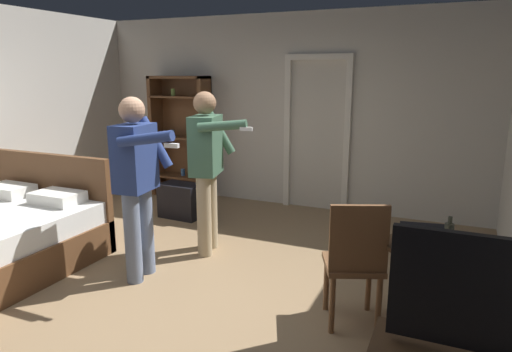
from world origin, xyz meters
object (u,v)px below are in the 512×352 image
(person_blue_shirt, at_px, (137,177))
(wooden_chair, at_px, (355,259))
(bookshelf, at_px, (182,132))
(suitcase_small, at_px, (181,200))
(bottle_on_table, at_px, (448,237))
(person_striped_shirt, at_px, (207,162))
(laptop, at_px, (423,239))
(suitcase_dark, at_px, (189,202))
(side_table, at_px, (423,275))

(person_blue_shirt, bearing_deg, wooden_chair, -1.66)
(bookshelf, distance_m, suitcase_small, 1.37)
(wooden_chair, xyz_separation_m, person_blue_shirt, (-2.00, 0.06, 0.43))
(suitcase_small, bearing_deg, wooden_chair, -29.81)
(person_blue_shirt, bearing_deg, bottle_on_table, -0.86)
(wooden_chair, distance_m, suitcase_small, 3.20)
(person_striped_shirt, distance_m, suitcase_small, 1.50)
(laptop, relative_size, wooden_chair, 0.38)
(bookshelf, height_order, laptop, bookshelf)
(laptop, distance_m, suitcase_dark, 3.67)
(person_blue_shirt, height_order, suitcase_small, person_blue_shirt)
(wooden_chair, relative_size, suitcase_dark, 2.06)
(bottle_on_table, bearing_deg, person_blue_shirt, 179.14)
(bookshelf, bearing_deg, person_striped_shirt, -50.99)
(bottle_on_table, distance_m, person_blue_shirt, 2.62)
(side_table, distance_m, bottle_on_table, 0.38)
(bookshelf, xyz_separation_m, suitcase_dark, (0.60, -0.81, -0.83))
(bookshelf, height_order, suitcase_dark, bookshelf)
(wooden_chair, bearing_deg, laptop, 7.04)
(laptop, xyz_separation_m, suitcase_small, (-3.11, 1.70, -0.53))
(person_blue_shirt, bearing_deg, person_striped_shirt, 71.75)
(bottle_on_table, distance_m, suitcase_dark, 3.83)
(person_blue_shirt, distance_m, suitcase_small, 1.97)
(bookshelf, distance_m, suitcase_dark, 1.31)
(side_table, distance_m, person_blue_shirt, 2.53)
(person_striped_shirt, bearing_deg, person_blue_shirt, -108.25)
(person_striped_shirt, xyz_separation_m, suitcase_dark, (-0.92, 1.06, -0.83))
(side_table, bearing_deg, suitcase_small, 152.11)
(side_table, relative_size, suitcase_dark, 1.46)
(suitcase_dark, relative_size, suitcase_small, 0.87)
(bookshelf, bearing_deg, laptop, -35.87)
(suitcase_small, bearing_deg, person_striped_shirt, -40.34)
(laptop, bearing_deg, wooden_chair, -172.96)
(suitcase_dark, bearing_deg, suitcase_small, -105.51)
(bookshelf, bearing_deg, wooden_chair, -40.07)
(bookshelf, height_order, person_blue_shirt, bookshelf)
(suitcase_dark, bearing_deg, bottle_on_table, -41.65)
(laptop, bearing_deg, person_striped_shirt, 159.74)
(person_blue_shirt, height_order, person_striped_shirt, person_striped_shirt)
(wooden_chair, bearing_deg, person_blue_shirt, 178.34)
(side_table, height_order, person_striped_shirt, person_striped_shirt)
(side_table, height_order, suitcase_small, side_table)
(wooden_chair, distance_m, suitcase_dark, 3.29)
(wooden_chair, height_order, suitcase_small, wooden_chair)
(bookshelf, bearing_deg, person_blue_shirt, -64.98)
(bookshelf, bearing_deg, bottle_on_table, -35.08)
(bookshelf, xyz_separation_m, wooden_chair, (3.25, -2.73, -0.45))
(side_table, height_order, suitcase_dark, side_table)
(bookshelf, xyz_separation_m, bottle_on_table, (3.86, -2.71, -0.19))
(bookshelf, distance_m, person_blue_shirt, 2.95)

